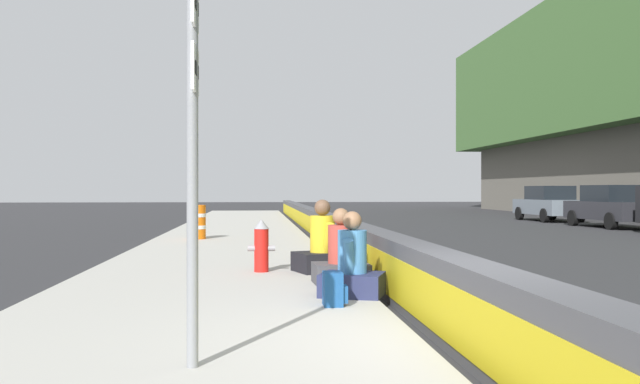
# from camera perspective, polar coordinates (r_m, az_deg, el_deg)

# --- Properties ---
(ground_plane) EXTENTS (160.00, 160.00, 0.00)m
(ground_plane) POSITION_cam_1_polar(r_m,az_deg,el_deg) (6.52, 12.78, -13.23)
(ground_plane) COLOR #2B2B2D
(ground_plane) RESTS_ON ground
(sidewalk_strip) EXTENTS (80.00, 4.40, 0.14)m
(sidewalk_strip) POSITION_cam_1_polar(r_m,az_deg,el_deg) (6.24, -11.73, -13.19)
(sidewalk_strip) COLOR #A8A59E
(sidewalk_strip) RESTS_ON ground_plane
(jersey_barrier) EXTENTS (76.00, 0.45, 0.85)m
(jersey_barrier) POSITION_cam_1_polar(r_m,az_deg,el_deg) (6.44, 12.75, -9.55)
(jersey_barrier) COLOR #47474C
(jersey_barrier) RESTS_ON ground_plane
(route_sign_post) EXTENTS (0.44, 0.09, 3.60)m
(route_sign_post) POSITION_cam_1_polar(r_m,az_deg,el_deg) (5.44, -10.48, 7.80)
(route_sign_post) COLOR gray
(route_sign_post) RESTS_ON sidewalk_strip
(fire_hydrant) EXTENTS (0.26, 0.46, 0.88)m
(fire_hydrant) POSITION_cam_1_polar(r_m,az_deg,el_deg) (11.57, -4.89, -4.41)
(fire_hydrant) COLOR red
(fire_hydrant) RESTS_ON sidewalk_strip
(seated_person_foreground) EXTENTS (0.89, 0.96, 1.10)m
(seated_person_foreground) POSITION_cam_1_polar(r_m,az_deg,el_deg) (8.95, 2.69, -6.43)
(seated_person_foreground) COLOR #23284C
(seated_person_foreground) RESTS_ON sidewalk_strip
(seated_person_middle) EXTENTS (0.71, 0.83, 1.11)m
(seated_person_middle) POSITION_cam_1_polar(r_m,az_deg,el_deg) (10.10, 1.75, -5.66)
(seated_person_middle) COLOR #424247
(seated_person_middle) RESTS_ON sidewalk_strip
(seated_person_rear) EXTENTS (0.97, 1.05, 1.21)m
(seated_person_rear) POSITION_cam_1_polar(r_m,az_deg,el_deg) (11.56, 0.20, -4.75)
(seated_person_rear) COLOR black
(seated_person_rear) RESTS_ON sidewalk_strip
(backpack) EXTENTS (0.32, 0.28, 0.40)m
(backpack) POSITION_cam_1_polar(r_m,az_deg,el_deg) (8.21, 1.14, -8.07)
(backpack) COLOR navy
(backpack) RESTS_ON sidewalk_strip
(construction_barrel) EXTENTS (0.54, 0.54, 0.95)m
(construction_barrel) POSITION_cam_1_polar(r_m,az_deg,el_deg) (19.53, -10.22, -2.45)
(construction_barrel) COLOR orange
(construction_barrel) RESTS_ON sidewalk_strip
(parked_car_midline) EXTENTS (4.57, 2.08, 1.71)m
(parked_car_midline) POSITION_cam_1_polar(r_m,az_deg,el_deg) (29.97, 23.05, -1.09)
(parked_car_midline) COLOR #28282D
(parked_car_midline) RESTS_ON ground_plane
(parked_car_far) EXTENTS (4.54, 2.03, 1.71)m
(parked_car_far) POSITION_cam_1_polar(r_m,az_deg,el_deg) (35.09, 18.46, -0.90)
(parked_car_far) COLOR slate
(parked_car_far) RESTS_ON ground_plane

